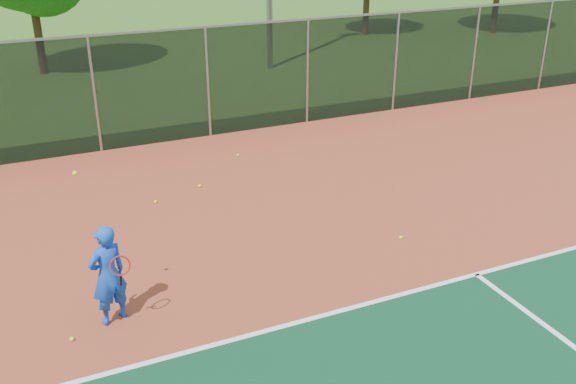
# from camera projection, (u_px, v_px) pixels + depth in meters

# --- Properties ---
(court_apron) EXTENTS (30.00, 20.00, 0.02)m
(court_apron) POSITION_uv_depth(u_px,v_px,m) (413.00, 336.00, 9.71)
(court_apron) COLOR #953D26
(court_apron) RESTS_ON ground
(fence_back) EXTENTS (30.00, 0.06, 3.03)m
(fence_back) POSITION_uv_depth(u_px,v_px,m) (208.00, 81.00, 17.38)
(fence_back) COLOR black
(fence_back) RESTS_ON court_apron
(tennis_player) EXTENTS (0.70, 0.71, 2.54)m
(tennis_player) POSITION_uv_depth(u_px,v_px,m) (108.00, 275.00, 9.72)
(tennis_player) COLOR blue
(tennis_player) RESTS_ON court_apron
(practice_ball_0) EXTENTS (0.07, 0.07, 0.07)m
(practice_ball_0) POSITION_uv_depth(u_px,v_px,m) (156.00, 202.00, 13.94)
(practice_ball_0) COLOR yellow
(practice_ball_0) RESTS_ON court_apron
(practice_ball_1) EXTENTS (0.07, 0.07, 0.07)m
(practice_ball_1) POSITION_uv_depth(u_px,v_px,m) (238.00, 155.00, 16.51)
(practice_ball_1) COLOR yellow
(practice_ball_1) RESTS_ON court_apron
(practice_ball_2) EXTENTS (0.07, 0.07, 0.07)m
(practice_ball_2) POSITION_uv_depth(u_px,v_px,m) (200.00, 186.00, 14.72)
(practice_ball_2) COLOR yellow
(practice_ball_2) RESTS_ON court_apron
(practice_ball_5) EXTENTS (0.07, 0.07, 0.07)m
(practice_ball_5) POSITION_uv_depth(u_px,v_px,m) (401.00, 237.00, 12.46)
(practice_ball_5) COLOR yellow
(practice_ball_5) RESTS_ON court_apron
(practice_ball_8) EXTENTS (0.07, 0.07, 0.07)m
(practice_ball_8) POSITION_uv_depth(u_px,v_px,m) (72.00, 339.00, 9.57)
(practice_ball_8) COLOR yellow
(practice_ball_8) RESTS_ON court_apron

